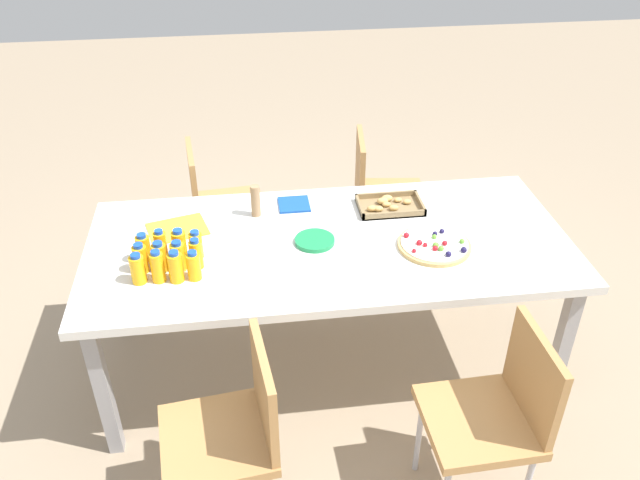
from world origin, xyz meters
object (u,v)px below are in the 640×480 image
object	(u,v)px
chair_far_left	(217,201)
chair_near_left	(235,427)
party_table	(329,252)
juice_bottle_7	(196,254)
juice_bottle_5	(160,257)
juice_bottle_8	(144,249)
snack_tray	(389,205)
juice_bottle_1	(158,267)
chair_far_right	(379,189)
juice_bottle_6	(178,256)
juice_bottle_11	(196,245)
chair_near_right	(497,409)
cardboard_tube	(256,201)
paper_folder	(178,229)
juice_bottle_0	(138,269)
juice_bottle_9	(161,246)
napkin_stack	(294,204)
juice_bottle_2	(176,267)
juice_bottle_3	(194,266)
fruit_pizza	(434,245)
juice_bottle_4	(140,259)
juice_bottle_10	(179,246)
plate_stack	(315,241)

from	to	relation	value
chair_far_left	chair_near_left	distance (m)	1.65
party_table	juice_bottle_7	xyz separation A→B (m)	(-0.58, -0.12, 0.13)
juice_bottle_5	juice_bottle_8	size ratio (longest dim) A/B	1.01
snack_tray	juice_bottle_5	bearing A→B (deg)	-160.43
juice_bottle_5	snack_tray	bearing A→B (deg)	19.57
juice_bottle_7	juice_bottle_1	bearing A→B (deg)	-153.21
chair_far_right	juice_bottle_6	world-z (taller)	juice_bottle_6
juice_bottle_6	juice_bottle_5	bearing A→B (deg)	176.76
juice_bottle_6	juice_bottle_7	distance (m)	0.07
party_table	juice_bottle_11	xyz separation A→B (m)	(-0.58, -0.05, 0.12)
chair_near_right	cardboard_tube	world-z (taller)	cardboard_tube
chair_far_right	paper_folder	distance (m)	1.33
juice_bottle_0	juice_bottle_5	xyz separation A→B (m)	(0.08, 0.07, 0.00)
chair_far_right	juice_bottle_0	size ratio (longest dim) A/B	6.09
juice_bottle_9	napkin_stack	world-z (taller)	juice_bottle_9
juice_bottle_2	cardboard_tube	bearing A→B (deg)	53.85
juice_bottle_0	juice_bottle_3	bearing A→B (deg)	-1.39
fruit_pizza	snack_tray	size ratio (longest dim) A/B	1.04
cardboard_tube	juice_bottle_4	bearing A→B (deg)	-141.77
juice_bottle_8	juice_bottle_9	world-z (taller)	juice_bottle_9
chair_far_right	juice_bottle_1	world-z (taller)	juice_bottle_1
party_table	juice_bottle_7	world-z (taller)	juice_bottle_7
paper_folder	juice_bottle_0	bearing A→B (deg)	-108.87
juice_bottle_1	juice_bottle_11	world-z (taller)	juice_bottle_1
juice_bottle_4	paper_folder	size ratio (longest dim) A/B	0.52
chair_near_right	juice_bottle_8	xyz separation A→B (m)	(-1.31, 0.78, 0.31)
juice_bottle_2	juice_bottle_0	bearing A→B (deg)	176.13
chair_far_left	juice_bottle_11	world-z (taller)	juice_bottle_11
juice_bottle_8	paper_folder	distance (m)	0.27
juice_bottle_1	cardboard_tube	xyz separation A→B (m)	(0.42, 0.47, 0.01)
chair_near_right	chair_far_right	xyz separation A→B (m)	(-0.09, 1.71, 0.00)
juice_bottle_11	juice_bottle_1	bearing A→B (deg)	-134.58
juice_bottle_0	juice_bottle_5	size ratio (longest dim) A/B	0.98
juice_bottle_2	juice_bottle_3	size ratio (longest dim) A/B	1.08
juice_bottle_1	juice_bottle_4	world-z (taller)	juice_bottle_1
chair_near_right	juice_bottle_10	size ratio (longest dim) A/B	5.56
juice_bottle_6	chair_near_right	bearing A→B (deg)	-31.04
juice_bottle_5	cardboard_tube	size ratio (longest dim) A/B	0.88
chair_near_right	paper_folder	xyz separation A→B (m)	(-1.19, 1.02, 0.25)
chair_far_left	cardboard_tube	bearing A→B (deg)	13.78
chair_far_right	juice_bottle_8	world-z (taller)	juice_bottle_8
juice_bottle_6	juice_bottle_7	xyz separation A→B (m)	(0.07, 0.01, 0.00)
chair_near_right	juice_bottle_4	xyz separation A→B (m)	(-1.32, 0.71, 0.31)
juice_bottle_2	juice_bottle_7	distance (m)	0.12
juice_bottle_5	plate_stack	xyz separation A→B (m)	(0.66, 0.12, -0.05)
juice_bottle_7	paper_folder	xyz separation A→B (m)	(-0.10, 0.31, -0.06)
juice_bottle_8	fruit_pizza	distance (m)	1.25
juice_bottle_0	plate_stack	world-z (taller)	juice_bottle_0
juice_bottle_4	napkin_stack	size ratio (longest dim) A/B	0.90
chair_far_right	chair_near_left	bearing A→B (deg)	-20.85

